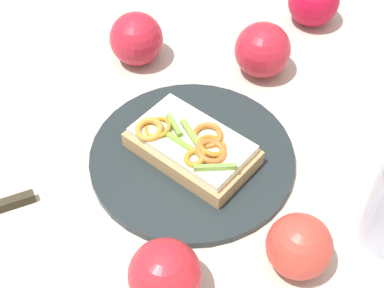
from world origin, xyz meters
TOP-DOWN VIEW (x-y plane):
  - ground_plane at (0.00, 0.00)m, footprint 2.00×2.00m
  - plate at (0.00, 0.00)m, footprint 0.26×0.26m
  - sandwich at (-0.00, -0.00)m, footprint 0.10×0.16m
  - apple_0 at (-0.06, -0.18)m, footprint 0.09×0.09m
  - apple_2 at (0.20, 0.02)m, footprint 0.11×0.11m
  - apple_3 at (0.11, 0.18)m, footprint 0.11×0.11m
  - apple_4 at (0.35, 0.01)m, footprint 0.11×0.11m
  - apple_5 at (-0.17, -0.08)m, footprint 0.09×0.09m
  - knife at (-0.20, 0.14)m, footprint 0.11×0.07m

SIDE VIEW (x-z plane):
  - ground_plane at x=0.00m, z-range 0.00..0.00m
  - knife at x=-0.20m, z-range 0.00..0.01m
  - plate at x=0.00m, z-range 0.00..0.01m
  - sandwich at x=0.00m, z-range 0.01..0.05m
  - apple_0 at x=-0.06m, z-range 0.00..0.07m
  - apple_5 at x=-0.17m, z-range 0.00..0.08m
  - apple_3 at x=0.11m, z-range 0.00..0.08m
  - apple_4 at x=0.35m, z-range 0.00..0.08m
  - apple_2 at x=0.20m, z-range 0.00..0.08m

